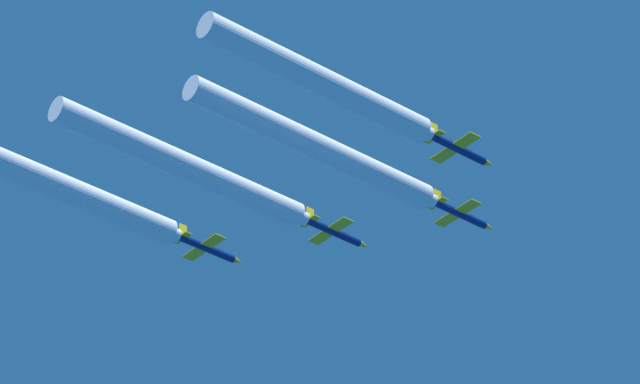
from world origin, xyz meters
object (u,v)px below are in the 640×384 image
object	(u,v)px
jet_left_wingman	(335,232)
jet_lead	(462,214)
jet_outer_left	(208,249)
jet_right_wingman	(460,149)

from	to	relation	value
jet_left_wingman	jet_lead	bearing A→B (deg)	46.30
jet_lead	jet_left_wingman	world-z (taller)	jet_lead
jet_lead	jet_outer_left	bearing A→B (deg)	-134.68
jet_left_wingman	jet_right_wingman	bearing A→B (deg)	0.17
jet_lead	jet_right_wingman	bearing A→B (deg)	-43.63
jet_right_wingman	jet_outer_left	distance (m)	39.22
jet_left_wingman	jet_right_wingman	xyz separation A→B (m)	(24.87, 0.07, 0.33)
jet_lead	jet_outer_left	xyz separation A→B (m)	(-24.27, -24.53, -3.45)
jet_left_wingman	jet_right_wingman	size ratio (longest dim) A/B	1.00
jet_left_wingman	jet_outer_left	world-z (taller)	jet_left_wingman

